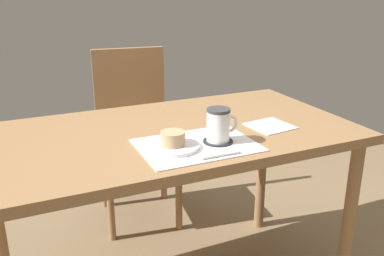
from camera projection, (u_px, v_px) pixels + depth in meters
dining_table at (169, 150)px, 1.59m from camera, size 1.37×0.72×0.74m
wooden_chair at (134, 128)px, 2.31m from camera, size 0.47×0.47×0.92m
placemat at (197, 145)px, 1.42m from camera, size 0.38×0.28×0.00m
pastry_plate at (173, 146)px, 1.39m from camera, size 0.17×0.17×0.01m
pastry at (173, 138)px, 1.38m from camera, size 0.08×0.08×0.04m
coffee_coaster at (218, 141)px, 1.44m from camera, size 0.10×0.10×0.00m
coffee_mug at (219, 125)px, 1.42m from camera, size 0.11×0.08×0.11m
teaspoon at (222, 155)px, 1.32m from camera, size 0.13×0.01×0.01m
paper_napkin at (270, 126)px, 1.61m from camera, size 0.17×0.17×0.00m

